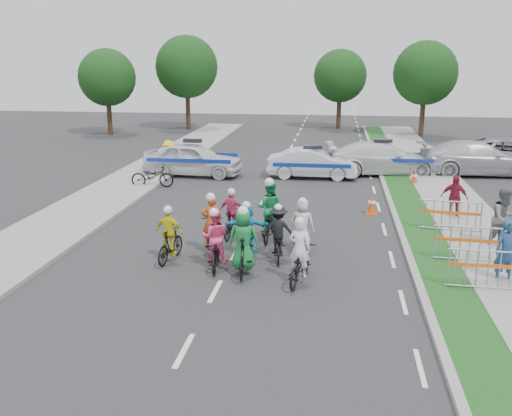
# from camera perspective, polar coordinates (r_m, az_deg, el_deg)

# --- Properties ---
(ground) EXTENTS (90.00, 90.00, 0.00)m
(ground) POSITION_cam_1_polar(r_m,az_deg,el_deg) (14.47, -4.10, -8.33)
(ground) COLOR #28282B
(ground) RESTS_ON ground
(curb_right) EXTENTS (0.20, 60.00, 0.12)m
(curb_right) POSITION_cam_1_polar(r_m,az_deg,el_deg) (18.98, 14.43, -2.86)
(curb_right) COLOR gray
(curb_right) RESTS_ON ground
(grass_strip) EXTENTS (1.20, 60.00, 0.11)m
(grass_strip) POSITION_cam_1_polar(r_m,az_deg,el_deg) (19.08, 16.52, -2.93)
(grass_strip) COLOR #194E19
(grass_strip) RESTS_ON ground
(sidewalk_right) EXTENTS (2.40, 60.00, 0.13)m
(sidewalk_right) POSITION_cam_1_polar(r_m,az_deg,el_deg) (19.43, 21.78, -3.04)
(sidewalk_right) COLOR gray
(sidewalk_right) RESTS_ON ground
(sidewalk_left) EXTENTS (3.00, 60.00, 0.13)m
(sidewalk_left) POSITION_cam_1_polar(r_m,az_deg,el_deg) (21.05, -18.75, -1.42)
(sidewalk_left) COLOR gray
(sidewalk_left) RESTS_ON ground
(rider_0) EXTENTS (0.94, 1.85, 1.80)m
(rider_0) POSITION_cam_1_polar(r_m,az_deg,el_deg) (14.82, 4.36, -5.28)
(rider_0) COLOR black
(rider_0) RESTS_ON ground
(rider_1) EXTENTS (0.84, 1.86, 1.93)m
(rider_1) POSITION_cam_1_polar(r_m,az_deg,el_deg) (15.27, -1.25, -4.02)
(rider_1) COLOR black
(rider_1) RESTS_ON ground
(rider_2) EXTENTS (0.80, 1.78, 1.75)m
(rider_2) POSITION_cam_1_polar(r_m,az_deg,el_deg) (15.77, -4.10, -3.78)
(rider_2) COLOR black
(rider_2) RESTS_ON ground
(rider_3) EXTENTS (0.88, 1.64, 1.67)m
(rider_3) POSITION_cam_1_polar(r_m,az_deg,el_deg) (16.45, -8.60, -3.14)
(rider_3) COLOR black
(rider_3) RESTS_ON ground
(rider_4) EXTENTS (0.98, 1.69, 1.68)m
(rider_4) POSITION_cam_1_polar(r_m,az_deg,el_deg) (16.45, 2.24, -2.94)
(rider_4) COLOR black
(rider_4) RESTS_ON ground
(rider_5) EXTENTS (1.36, 1.63, 1.69)m
(rider_5) POSITION_cam_1_polar(r_m,az_deg,el_deg) (16.63, -0.92, -2.51)
(rider_5) COLOR black
(rider_5) RESTS_ON ground
(rider_6) EXTENTS (0.99, 1.92, 1.87)m
(rider_6) POSITION_cam_1_polar(r_m,az_deg,el_deg) (17.00, -4.43, -2.52)
(rider_6) COLOR black
(rider_6) RESTS_ON ground
(rider_7) EXTENTS (0.76, 1.66, 1.69)m
(rider_7) POSITION_cam_1_polar(r_m,az_deg,el_deg) (17.11, 4.63, -2.24)
(rider_7) COLOR black
(rider_7) RESTS_ON ground
(rider_8) EXTENTS (0.88, 2.02, 2.02)m
(rider_8) POSITION_cam_1_polar(r_m,az_deg,el_deg) (18.22, 1.35, -0.86)
(rider_8) COLOR black
(rider_8) RESTS_ON ground
(rider_9) EXTENTS (0.88, 1.63, 1.66)m
(rider_9) POSITION_cam_1_polar(r_m,az_deg,el_deg) (18.40, -2.40, -1.04)
(rider_9) COLOR black
(rider_9) RESTS_ON ground
(police_car_0) EXTENTS (4.93, 2.25, 1.64)m
(police_car_0) POSITION_cam_1_polar(r_m,az_deg,el_deg) (28.27, -6.30, 4.89)
(police_car_0) COLOR silver
(police_car_0) RESTS_ON ground
(police_car_1) EXTENTS (4.29, 1.51, 1.41)m
(police_car_1) POSITION_cam_1_polar(r_m,az_deg,el_deg) (27.69, 5.66, 4.46)
(police_car_1) COLOR silver
(police_car_1) RESTS_ON ground
(police_car_2) EXTENTS (5.73, 2.88, 1.60)m
(police_car_2) POSITION_cam_1_polar(r_m,az_deg,el_deg) (29.10, 12.49, 4.88)
(police_car_2) COLOR silver
(police_car_2) RESTS_ON ground
(civilian_sedan) EXTENTS (5.92, 2.85, 1.66)m
(civilian_sedan) POSITION_cam_1_polar(r_m,az_deg,el_deg) (30.31, 21.30, 4.66)
(civilian_sedan) COLOR silver
(civilian_sedan) RESTS_ON ground
(spectator_0) EXTENTS (0.63, 0.42, 1.72)m
(spectator_0) POSITION_cam_1_polar(r_m,az_deg,el_deg) (15.93, 23.82, -4.09)
(spectator_0) COLOR navy
(spectator_0) RESTS_ON ground
(spectator_1) EXTENTS (1.16, 1.06, 1.93)m
(spectator_1) POSITION_cam_1_polar(r_m,az_deg,el_deg) (18.74, 23.58, -0.99)
(spectator_1) COLOR slate
(spectator_1) RESTS_ON ground
(spectator_2) EXTENTS (1.03, 0.75, 1.62)m
(spectator_2) POSITION_cam_1_polar(r_m,az_deg,el_deg) (21.60, 19.20, 0.99)
(spectator_2) COLOR maroon
(spectator_2) RESTS_ON ground
(marshal_hiviz) EXTENTS (1.28, 1.16, 1.72)m
(marshal_hiviz) POSITION_cam_1_polar(r_m,az_deg,el_deg) (28.58, -8.67, 5.01)
(marshal_hiviz) COLOR yellow
(marshal_hiviz) RESTS_ON ground
(barrier_0) EXTENTS (2.02, 0.57, 1.12)m
(barrier_0) POSITION_cam_1_polar(r_m,az_deg,el_deg) (15.25, 22.19, -5.94)
(barrier_0) COLOR #A5A8AD
(barrier_0) RESTS_ON ground
(barrier_1) EXTENTS (2.02, 0.60, 1.12)m
(barrier_1) POSITION_cam_1_polar(r_m,az_deg,el_deg) (17.12, 20.60, -3.54)
(barrier_1) COLOR #A5A8AD
(barrier_1) RESTS_ON ground
(barrier_2) EXTENTS (2.05, 0.74, 1.12)m
(barrier_2) POSITION_cam_1_polar(r_m,az_deg,el_deg) (19.89, 18.85, -0.88)
(barrier_2) COLOR #A5A8AD
(barrier_2) RESTS_ON ground
(cone_0) EXTENTS (0.40, 0.40, 0.70)m
(cone_0) POSITION_cam_1_polar(r_m,az_deg,el_deg) (21.63, 11.51, 0.27)
(cone_0) COLOR #F24C0C
(cone_0) RESTS_ON ground
(cone_1) EXTENTS (0.40, 0.40, 0.70)m
(cone_1) POSITION_cam_1_polar(r_m,az_deg,el_deg) (26.91, 15.55, 2.89)
(cone_1) COLOR #F24C0C
(cone_1) RESTS_ON ground
(parked_bike) EXTENTS (1.97, 0.87, 1.00)m
(parked_bike) POSITION_cam_1_polar(r_m,az_deg,el_deg) (26.02, -10.33, 3.16)
(parked_bike) COLOR black
(parked_bike) RESTS_ON ground
(tree_0) EXTENTS (4.20, 4.20, 6.30)m
(tree_0) POSITION_cam_1_polar(r_m,az_deg,el_deg) (44.34, -14.68, 12.50)
(tree_0) COLOR #382619
(tree_0) RESTS_ON ground
(tree_1) EXTENTS (4.55, 4.55, 6.82)m
(tree_1) POSITION_cam_1_polar(r_m,az_deg,el_deg) (43.43, 16.57, 12.80)
(tree_1) COLOR #382619
(tree_1) RESTS_ON ground
(tree_3) EXTENTS (4.90, 4.90, 7.35)m
(tree_3) POSITION_cam_1_polar(r_m,az_deg,el_deg) (46.53, -6.94, 13.83)
(tree_3) COLOR #382619
(tree_3) RESTS_ON ground
(tree_4) EXTENTS (4.20, 4.20, 6.30)m
(tree_4) POSITION_cam_1_polar(r_m,az_deg,el_deg) (47.01, 8.41, 12.93)
(tree_4) COLOR #382619
(tree_4) RESTS_ON ground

